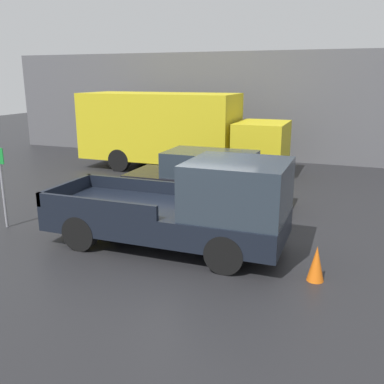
% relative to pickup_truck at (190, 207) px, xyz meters
% --- Properties ---
extents(ground_plane, '(60.00, 60.00, 0.00)m').
position_rel_pickup_truck_xyz_m(ground_plane, '(-0.03, 0.08, -0.97)').
color(ground_plane, '#232326').
extents(building_wall, '(28.00, 0.15, 4.86)m').
position_rel_pickup_truck_xyz_m(building_wall, '(-0.03, 11.17, 1.46)').
color(building_wall, '#56565B').
rests_on(building_wall, ground).
extents(pickup_truck, '(5.37, 2.08, 2.08)m').
position_rel_pickup_truck_xyz_m(pickup_truck, '(0.00, 0.00, 0.00)').
color(pickup_truck, black).
rests_on(pickup_truck, ground).
extents(car, '(4.80, 1.86, 1.61)m').
position_rel_pickup_truck_xyz_m(car, '(-0.78, 3.50, -0.17)').
color(car, black).
rests_on(car, ground).
extents(delivery_truck, '(8.41, 2.62, 3.11)m').
position_rel_pickup_truck_xyz_m(delivery_truck, '(-3.69, 7.83, 0.70)').
color(delivery_truck, gold).
rests_on(delivery_truck, ground).
extents(parking_sign, '(0.30, 0.07, 2.16)m').
position_rel_pickup_truck_xyz_m(parking_sign, '(-4.93, -0.32, 0.25)').
color(parking_sign, gray).
rests_on(parking_sign, ground).
extents(traffic_cone, '(0.32, 0.32, 0.69)m').
position_rel_pickup_truck_xyz_m(traffic_cone, '(2.77, -0.62, -0.63)').
color(traffic_cone, orange).
rests_on(traffic_cone, ground).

